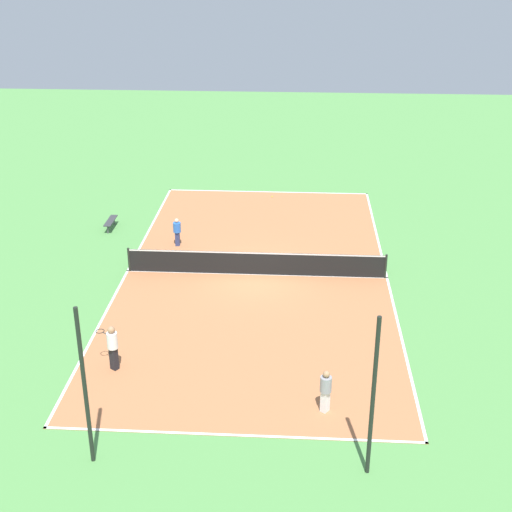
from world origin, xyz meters
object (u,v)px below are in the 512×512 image
object	(u,v)px
tennis_ball_midcourt	(272,196)
bench	(111,221)
player_near_white	(112,345)
tennis_ball_far_baseline	(296,272)
player_baseline_gray	(326,389)
fence_post_back_left	(373,398)
tennis_net	(256,263)
fence_post_back_right	(85,388)
player_near_blue	(177,230)

from	to	relation	value
tennis_ball_midcourt	bench	bearing A→B (deg)	33.23
player_near_white	tennis_ball_far_baseline	world-z (taller)	player_near_white
player_baseline_gray	fence_post_back_left	bearing A→B (deg)	60.45
tennis_ball_midcourt	tennis_ball_far_baseline	distance (m)	9.97
tennis_net	fence_post_back_left	bearing A→B (deg)	107.32
tennis_net	player_near_white	world-z (taller)	player_near_white
bench	player_baseline_gray	world-z (taller)	player_baseline_gray
bench	tennis_ball_midcourt	size ratio (longest dim) A/B	22.95
fence_post_back_right	fence_post_back_left	bearing A→B (deg)	180.00
fence_post_back_right	tennis_ball_midcourt	bearing A→B (deg)	-100.43
player_baseline_gray	tennis_ball_midcourt	bearing A→B (deg)	-134.83
tennis_ball_far_baseline	fence_post_back_right	xyz separation A→B (m)	(5.60, 12.62, 2.40)
player_near_white	tennis_ball_far_baseline	size ratio (longest dim) A/B	24.40
tennis_net	player_near_blue	world-z (taller)	player_near_blue
player_baseline_gray	player_near_white	bearing A→B (deg)	-67.15
tennis_net	player_near_blue	xyz separation A→B (m)	(3.94, -2.97, 0.20)
tennis_net	tennis_ball_far_baseline	size ratio (longest dim) A/B	166.15
player_near_white	fence_post_back_right	xyz separation A→B (m)	(-0.52, 4.62, 1.48)
player_baseline_gray	fence_post_back_right	bearing A→B (deg)	-29.83
tennis_net	fence_post_back_right	world-z (taller)	fence_post_back_right
bench	player_baseline_gray	xyz separation A→B (m)	(-10.42, 14.59, 0.46)
player_baseline_gray	tennis_ball_midcourt	distance (m)	19.97
tennis_ball_midcourt	fence_post_back_right	distance (m)	22.99
player_baseline_gray	player_near_white	world-z (taller)	player_near_white
player_baseline_gray	fence_post_back_left	xyz separation A→B (m)	(-1.10, 2.68, 1.61)
tennis_ball_midcourt	tennis_net	bearing A→B (deg)	88.39
tennis_ball_midcourt	tennis_ball_far_baseline	size ratio (longest dim) A/B	1.00
player_near_blue	tennis_ball_midcourt	size ratio (longest dim) A/B	20.08
player_near_blue	tennis_ball_midcourt	world-z (taller)	player_near_blue
tennis_ball_far_baseline	tennis_ball_midcourt	bearing A→B (deg)	-81.55
tennis_net	player_near_white	distance (m)	8.90
player_near_white	player_near_blue	xyz separation A→B (m)	(-0.43, -10.71, -0.19)
bench	tennis_ball_midcourt	world-z (taller)	bench
player_near_blue	tennis_ball_far_baseline	xyz separation A→B (m)	(-5.69, 2.71, -0.73)
tennis_net	fence_post_back_right	distance (m)	13.08
tennis_net	player_near_white	xyz separation A→B (m)	(4.38, 7.74, 0.40)
player_near_white	player_near_blue	world-z (taller)	player_near_white
tennis_ball_far_baseline	fence_post_back_left	bearing A→B (deg)	99.47
bench	player_near_white	distance (m)	13.09
player_near_white	fence_post_back_left	world-z (taller)	fence_post_back_left
fence_post_back_right	tennis_ball_far_baseline	bearing A→B (deg)	-113.94
tennis_ball_far_baseline	fence_post_back_right	world-z (taller)	fence_post_back_right
bench	fence_post_back_left	xyz separation A→B (m)	(-11.52, 17.27, 2.07)
tennis_ball_midcourt	fence_post_back_left	distance (m)	22.89
bench	player_near_white	world-z (taller)	player_near_white
bench	tennis_ball_far_baseline	xyz separation A→B (m)	(-9.42, 4.65, -0.33)
player_near_white	tennis_ball_far_baseline	bearing A→B (deg)	-92.73
player_near_white	fence_post_back_left	bearing A→B (deg)	-174.61
player_near_white	tennis_ball_midcourt	size ratio (longest dim) A/B	24.40
tennis_ball_midcourt	fence_post_back_right	size ratio (longest dim) A/B	0.01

